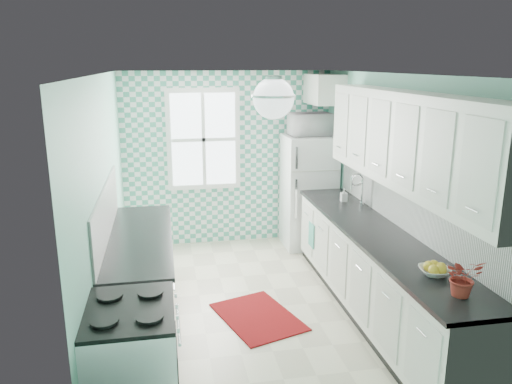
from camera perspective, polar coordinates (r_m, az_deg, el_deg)
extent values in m
cube|color=beige|center=(5.61, -0.03, -13.23)|extent=(3.00, 4.40, 0.02)
cube|color=white|center=(4.96, -0.04, 13.46)|extent=(3.00, 4.40, 0.02)
cube|color=#81C9B3|center=(7.27, -3.24, 3.81)|extent=(3.00, 0.02, 2.50)
cube|color=#81C9B3|center=(3.13, 7.56, -11.27)|extent=(3.00, 0.02, 2.50)
cube|color=#81C9B3|center=(5.10, -16.97, -1.51)|extent=(0.02, 4.40, 2.50)
cube|color=#81C9B3|center=(5.61, 15.30, 0.06)|extent=(0.02, 4.40, 2.50)
cube|color=teal|center=(7.25, -3.22, 3.78)|extent=(3.00, 0.01, 2.50)
cube|color=white|center=(7.14, -6.02, 5.99)|extent=(1.04, 0.05, 1.44)
cube|color=white|center=(7.12, -6.01, 5.97)|extent=(0.90, 0.02, 1.30)
cube|color=white|center=(5.27, 16.91, -1.60)|extent=(0.02, 3.60, 0.51)
cube|color=white|center=(5.04, -16.76, -2.33)|extent=(0.02, 2.15, 0.51)
cube|color=silver|center=(4.88, 16.99, 5.62)|extent=(0.33, 3.20, 0.90)
cube|color=silver|center=(7.07, 7.78, 11.56)|extent=(0.40, 0.74, 0.40)
cylinder|color=silver|center=(4.18, 2.03, 12.83)|extent=(0.14, 0.14, 0.04)
cylinder|color=silver|center=(4.18, 2.02, 11.87)|extent=(0.02, 0.02, 0.12)
sphere|color=white|center=(4.19, 2.01, 10.64)|extent=(0.34, 0.34, 0.34)
cube|color=white|center=(5.40, 13.57, -9.40)|extent=(0.60, 3.60, 0.90)
cube|color=black|center=(5.22, 13.73, -4.70)|extent=(0.63, 3.60, 0.04)
cube|color=white|center=(5.27, -13.01, -9.97)|extent=(0.60, 2.15, 0.90)
cube|color=black|center=(5.10, -13.14, -5.14)|extent=(0.63, 2.15, 0.04)
cube|color=white|center=(7.22, 6.00, 0.07)|extent=(0.70, 0.67, 1.62)
cube|color=silver|center=(6.82, 6.88, 2.40)|extent=(0.69, 0.01, 0.02)
cube|color=silver|center=(6.69, 4.66, 3.91)|extent=(0.03, 0.03, 0.30)
cube|color=silver|center=(6.81, 4.56, -0.77)|extent=(0.03, 0.03, 0.54)
cube|color=silver|center=(3.89, -13.87, -19.02)|extent=(0.62, 0.78, 0.93)
cube|color=black|center=(3.66, -14.32, -12.94)|extent=(0.62, 0.78, 0.03)
cube|color=black|center=(3.85, -9.03, -18.14)|extent=(0.01, 0.52, 0.31)
cube|color=silver|center=(6.04, 10.29, -1.87)|extent=(0.52, 0.44, 0.12)
cylinder|color=silver|center=(6.06, 12.03, 0.05)|extent=(0.02, 0.02, 0.30)
torus|color=silver|center=(5.99, 11.48, 1.78)|extent=(0.16, 0.02, 0.16)
cube|color=maroon|center=(5.42, 0.22, -14.06)|extent=(0.96, 1.16, 0.02)
cube|color=#579B9C|center=(6.41, 6.34, -4.90)|extent=(0.06, 0.20, 0.31)
imported|color=white|center=(4.33, 19.75, -8.53)|extent=(0.28, 0.28, 0.06)
imported|color=#B51727|center=(4.00, 22.59, -8.97)|extent=(0.27, 0.23, 0.29)
imported|color=#A1B5BE|center=(6.24, 10.01, -0.35)|extent=(0.08, 0.08, 0.16)
imported|color=silver|center=(7.04, 6.21, 7.70)|extent=(0.59, 0.42, 0.31)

